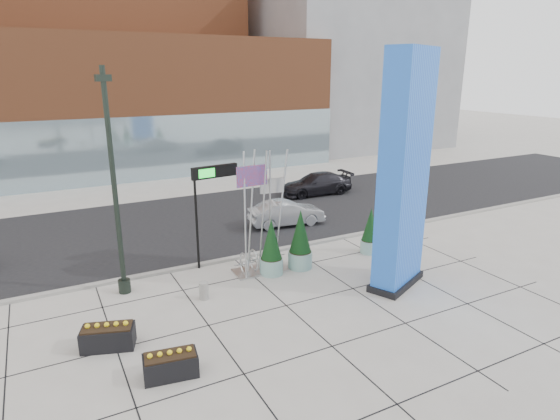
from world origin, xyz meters
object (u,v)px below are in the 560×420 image
blue_pylon (404,178)px  overhead_street_sign (212,181)px  public_art_sculpture (260,241)px  lamp_post (116,207)px  concrete_bollard (204,291)px  car_silver_mid (286,213)px

blue_pylon → overhead_street_sign: 7.83m
blue_pylon → overhead_street_sign: size_ratio=2.05×
blue_pylon → public_art_sculpture: bearing=114.2°
lamp_post → concrete_bollard: bearing=-37.9°
lamp_post → overhead_street_sign: 4.17m
public_art_sculpture → concrete_bollard: size_ratio=7.64×
car_silver_mid → concrete_bollard: bearing=139.0°
overhead_street_sign → blue_pylon: bearing=-49.4°
lamp_post → public_art_sculpture: 5.97m
public_art_sculpture → concrete_bollard: bearing=-154.1°
public_art_sculpture → lamp_post: bearing=175.3°
concrete_bollard → public_art_sculpture: bearing=24.4°
concrete_bollard → overhead_street_sign: size_ratio=0.15×
public_art_sculpture → car_silver_mid: 6.37m
lamp_post → concrete_bollard: (2.54, -1.98, -3.12)m
lamp_post → overhead_street_sign: (4.06, 0.91, 0.35)m
car_silver_mid → lamp_post: bearing=121.4°
concrete_bollard → car_silver_mid: size_ratio=0.16×
blue_pylon → public_art_sculpture: blue_pylon is taller
concrete_bollard → car_silver_mid: 9.43m
blue_pylon → overhead_street_sign: blue_pylon is taller
public_art_sculpture → blue_pylon: bearing=-40.0°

